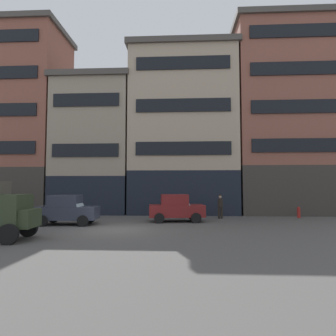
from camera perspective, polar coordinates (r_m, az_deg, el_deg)
name	(u,v)px	position (r m, az deg, el deg)	size (l,w,h in m)	color
ground_plane	(117,230)	(16.47, -10.04, -11.88)	(120.00, 120.00, 0.00)	#4C4947
building_far_left	(11,119)	(31.86, -28.46, 8.42)	(10.14, 6.52, 17.50)	#38332D
building_center_left	(96,146)	(28.01, -13.93, 4.26)	(7.17, 6.52, 12.27)	black
building_center_right	(183,131)	(27.02, 2.98, 7.31)	(9.79, 6.52, 14.93)	black
building_far_right	(286,117)	(28.83, 22.21, 9.20)	(9.67, 6.52, 17.21)	#38332D
sedan_dark	(176,208)	(19.77, 1.61, -7.89)	(3.86, 2.19, 1.83)	maroon
sedan_light	(67,210)	(19.27, -19.27, -7.80)	(3.78, 2.02, 1.83)	#333847
pedestrian_officer	(220,205)	(21.93, 10.25, -7.23)	(0.48, 0.48, 1.79)	black
fire_hydrant_curbside	(299,212)	(24.27, 24.35, -7.93)	(0.24, 0.24, 0.83)	maroon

